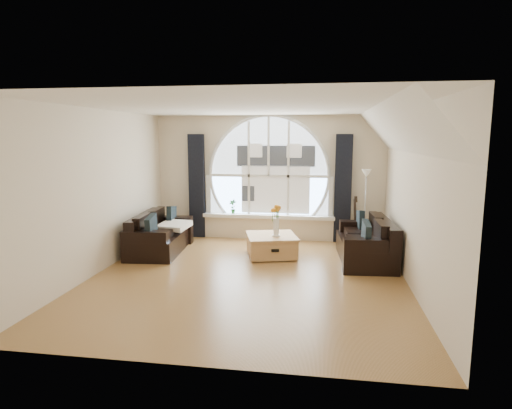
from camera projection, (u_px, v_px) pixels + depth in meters
name	position (u px, v px, depth m)	size (l,w,h in m)	color
ground	(248.00, 277.00, 6.91)	(5.00, 5.50, 0.01)	brown
ceiling	(247.00, 107.00, 6.49)	(5.00, 5.50, 0.01)	silver
wall_back	(269.00, 178.00, 9.38)	(5.00, 0.01, 2.70)	beige
wall_front	(197.00, 234.00, 4.02)	(5.00, 0.01, 2.70)	beige
wall_left	(99.00, 191.00, 7.08)	(0.01, 5.50, 2.70)	beige
wall_right	(414.00, 198.00, 6.33)	(0.01, 5.50, 2.70)	beige
attic_slope	(396.00, 130.00, 6.21)	(0.92, 5.50, 0.72)	silver
arched_window	(269.00, 165.00, 9.31)	(2.60, 0.06, 2.15)	silver
window_sill	(268.00, 216.00, 9.42)	(2.90, 0.22, 0.08)	white
window_frame	(269.00, 165.00, 9.28)	(2.76, 0.08, 2.15)	white
neighbor_house	(275.00, 171.00, 9.29)	(1.70, 0.02, 1.50)	silver
curtain_left	(197.00, 186.00, 9.54)	(0.35, 0.12, 2.30)	black
curtain_right	(343.00, 189.00, 9.06)	(0.35, 0.12, 2.30)	black
sofa_left	(160.00, 232.00, 8.38)	(0.84, 1.67, 0.74)	black
sofa_right	(365.00, 240.00, 7.75)	(0.87, 1.73, 0.77)	black
coffee_chest	(272.00, 244.00, 8.12)	(0.91, 0.91, 0.44)	#B1804E
throw_blanket	(174.00, 226.00, 8.49)	(0.55, 0.55, 0.10)	silver
vase_flowers	(276.00, 216.00, 7.95)	(0.24, 0.24, 0.70)	white
floor_lamp	(365.00, 209.00, 8.67)	(0.24, 0.24, 1.60)	#B2B2B2
guitar	(354.00, 221.00, 8.78)	(0.36, 0.24, 1.06)	brown
potted_plant	(233.00, 206.00, 9.51)	(0.17, 0.11, 0.32)	#1E6023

